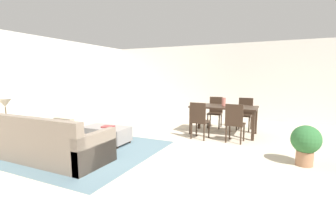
# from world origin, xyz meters

# --- Properties ---
(ground_plane) EXTENTS (10.80, 10.80, 0.00)m
(ground_plane) POSITION_xyz_m (0.00, 0.00, 0.00)
(ground_plane) COLOR beige
(wall_back) EXTENTS (9.00, 0.12, 2.70)m
(wall_back) POSITION_xyz_m (0.00, 5.00, 1.35)
(wall_back) COLOR silver
(wall_back) RESTS_ON ground_plane
(wall_left) EXTENTS (0.12, 11.00, 2.70)m
(wall_left) POSITION_xyz_m (-4.50, 0.50, 1.35)
(wall_left) COLOR silver
(wall_left) RESTS_ON ground_plane
(area_rug) EXTENTS (3.00, 2.80, 0.01)m
(area_rug) POSITION_xyz_m (-1.77, -0.21, 0.00)
(area_rug) COLOR slate
(area_rug) RESTS_ON ground_plane
(couch) EXTENTS (2.21, 0.94, 0.86)m
(couch) POSITION_xyz_m (-1.87, -0.89, 0.29)
(couch) COLOR gray
(couch) RESTS_ON ground_plane
(ottoman_table) EXTENTS (1.08, 0.58, 0.39)m
(ottoman_table) POSITION_xyz_m (-1.67, 0.43, 0.22)
(ottoman_table) COLOR gray
(ottoman_table) RESTS_ON ground_plane
(side_table) EXTENTS (0.40, 0.40, 0.56)m
(side_table) POSITION_xyz_m (-3.28, -0.81, 0.44)
(side_table) COLOR olive
(side_table) RESTS_ON ground_plane
(table_lamp) EXTENTS (0.26, 0.26, 0.53)m
(table_lamp) POSITION_xyz_m (-3.28, -0.81, 0.97)
(table_lamp) COLOR brown
(table_lamp) RESTS_ON side_table
(dining_table) EXTENTS (1.70, 0.86, 0.76)m
(dining_table) POSITION_xyz_m (0.61, 2.48, 0.67)
(dining_table) COLOR #332319
(dining_table) RESTS_ON ground_plane
(dining_chair_near_left) EXTENTS (0.43, 0.43, 0.92)m
(dining_chair_near_left) POSITION_xyz_m (0.18, 1.68, 0.52)
(dining_chair_near_left) COLOR #332319
(dining_chair_near_left) RESTS_ON ground_plane
(dining_chair_near_right) EXTENTS (0.42, 0.42, 0.92)m
(dining_chair_near_right) POSITION_xyz_m (1.02, 1.72, 0.52)
(dining_chair_near_right) COLOR #332319
(dining_chair_near_right) RESTS_ON ground_plane
(dining_chair_far_left) EXTENTS (0.42, 0.42, 0.92)m
(dining_chair_far_left) POSITION_xyz_m (0.20, 3.24, 0.52)
(dining_chair_far_left) COLOR #332319
(dining_chair_far_left) RESTS_ON ground_plane
(dining_chair_far_right) EXTENTS (0.42, 0.42, 0.92)m
(dining_chair_far_right) POSITION_xyz_m (1.06, 3.28, 0.52)
(dining_chair_far_right) COLOR #332319
(dining_chair_far_right) RESTS_ON ground_plane
(vase_centerpiece) EXTENTS (0.10, 0.10, 0.22)m
(vase_centerpiece) POSITION_xyz_m (0.59, 2.52, 0.87)
(vase_centerpiece) COLOR #B26659
(vase_centerpiece) RESTS_ON dining_table
(book_on_ottoman) EXTENTS (0.29, 0.24, 0.03)m
(book_on_ottoman) POSITION_xyz_m (-1.59, 0.40, 0.40)
(book_on_ottoman) COLOR maroon
(book_on_ottoman) RESTS_ON ottoman_table
(potted_plant) EXTENTS (0.49, 0.49, 0.71)m
(potted_plant) POSITION_xyz_m (2.38, 0.79, 0.42)
(potted_plant) COLOR #996B4C
(potted_plant) RESTS_ON ground_plane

